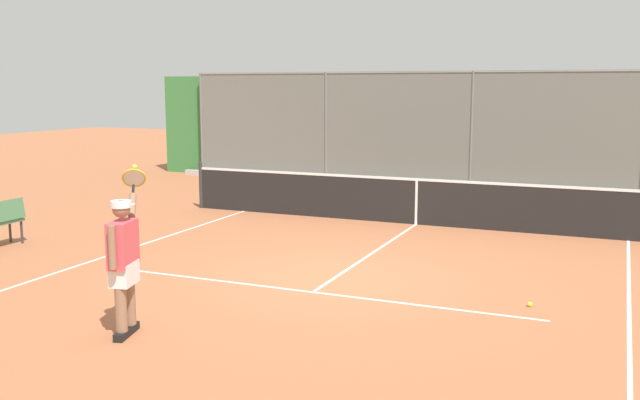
{
  "coord_description": "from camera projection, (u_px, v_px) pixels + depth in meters",
  "views": [
    {
      "loc": [
        -3.83,
        9.56,
        2.83
      ],
      "look_at": [
        0.51,
        -0.67,
        1.05
      ],
      "focal_mm": 40.1,
      "sensor_mm": 36.0,
      "label": 1
    }
  ],
  "objects": [
    {
      "name": "fence_backdrop",
      "position": [
        476.0,
        132.0,
        20.08
      ],
      "size": [
        20.25,
        1.37,
        3.23
      ],
      "color": "slate",
      "rests_on": "ground"
    },
    {
      "name": "ground_plane",
      "position": [
        334.0,
        278.0,
        10.61
      ],
      "size": [
        60.0,
        60.0,
        0.0
      ],
      "primitive_type": "plane",
      "color": "#A8603D"
    },
    {
      "name": "tennis_player",
      "position": [
        124.0,
        258.0,
        8.07
      ],
      "size": [
        0.72,
        1.24,
        1.86
      ],
      "rotation": [
        0.0,
        0.0,
        -1.32
      ],
      "color": "black",
      "rests_on": "ground"
    },
    {
      "name": "court_line_markings",
      "position": [
        304.0,
        298.0,
        9.62
      ],
      "size": [
        8.12,
        9.72,
        0.01
      ],
      "color": "white",
      "rests_on": "ground"
    },
    {
      "name": "tennis_ball_by_sideline",
      "position": [
        530.0,
        304.0,
        9.24
      ],
      "size": [
        0.07,
        0.07,
        0.07
      ],
      "primitive_type": "sphere",
      "color": "#CCDB33",
      "rests_on": "ground"
    },
    {
      "name": "tennis_net",
      "position": [
        416.0,
        201.0,
        14.66
      ],
      "size": [
        10.44,
        0.09,
        1.07
      ],
      "color": "#2D2D2D",
      "rests_on": "ground"
    }
  ]
}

